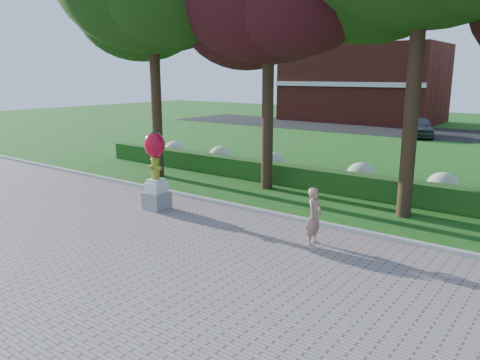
{
  "coord_description": "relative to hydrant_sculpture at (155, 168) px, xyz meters",
  "views": [
    {
      "loc": [
        7.89,
        -8.82,
        4.34
      ],
      "look_at": [
        0.47,
        1.0,
        1.56
      ],
      "focal_mm": 35.0,
      "sensor_mm": 36.0,
      "label": 1
    }
  ],
  "objects": [
    {
      "name": "lawn_hedge",
      "position": [
        3.17,
        5.7,
        -1.02
      ],
      "size": [
        24.0,
        0.7,
        0.8
      ],
      "primitive_type": "cube",
      "color": "#1A4814",
      "rests_on": "ground"
    },
    {
      "name": "walkway",
      "position": [
        3.17,
        -5.3,
        -1.4
      ],
      "size": [
        40.0,
        14.0,
        0.04
      ],
      "primitive_type": "cube",
      "color": "gray",
      "rests_on": "ground"
    },
    {
      "name": "ground",
      "position": [
        3.17,
        -1.3,
        -1.42
      ],
      "size": [
        100.0,
        100.0,
        0.0
      ],
      "primitive_type": "plane",
      "color": "#175715",
      "rests_on": "ground"
    },
    {
      "name": "parked_car",
      "position": [
        1.27,
        23.85,
        -0.68
      ],
      "size": [
        3.13,
        4.56,
        1.44
      ],
      "primitive_type": "imported",
      "rotation": [
        0.0,
        0.0,
        0.37
      ],
      "color": "#3C3E43",
      "rests_on": "street"
    },
    {
      "name": "building_left",
      "position": [
        -6.83,
        32.7,
        2.08
      ],
      "size": [
        14.0,
        8.0,
        7.0
      ],
      "primitive_type": "cube",
      "color": "maroon",
      "rests_on": "ground"
    },
    {
      "name": "street",
      "position": [
        3.17,
        26.7,
        -1.41
      ],
      "size": [
        50.0,
        8.0,
        0.02
      ],
      "primitive_type": "cube",
      "color": "black",
      "rests_on": "ground"
    },
    {
      "name": "woman",
      "position": [
        5.68,
        0.16,
        -0.62
      ],
      "size": [
        0.41,
        0.58,
        1.51
      ],
      "primitive_type": "imported",
      "rotation": [
        0.0,
        0.0,
        1.66
      ],
      "color": "#A6755F",
      "rests_on": "walkway"
    },
    {
      "name": "hydrangea_row",
      "position": [
        3.74,
        6.7,
        -0.87
      ],
      "size": [
        20.1,
        1.1,
        0.99
      ],
      "color": "beige",
      "rests_on": "ground"
    },
    {
      "name": "hydrant_sculpture",
      "position": [
        0.0,
        0.0,
        0.0
      ],
      "size": [
        0.76,
        0.73,
        2.6
      ],
      "rotation": [
        0.0,
        0.0,
        0.04
      ],
      "color": "gray",
      "rests_on": "walkway"
    },
    {
      "name": "curb",
      "position": [
        3.17,
        1.7,
        -1.34
      ],
      "size": [
        40.0,
        0.18,
        0.15
      ],
      "primitive_type": "cube",
      "color": "#ADADA5",
      "rests_on": "ground"
    }
  ]
}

